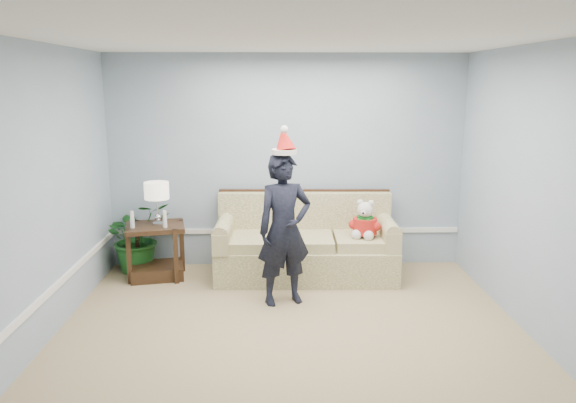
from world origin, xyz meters
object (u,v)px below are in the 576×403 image
(houseplant, at_px, (138,237))
(man, at_px, (284,230))
(sofa, at_px, (306,247))
(table_lamp, at_px, (157,192))
(teddy_bear, at_px, (365,224))
(side_table, at_px, (157,257))

(houseplant, distance_m, man, 2.16)
(man, bearing_deg, sofa, 53.41)
(table_lamp, bearing_deg, teddy_bear, -3.50)
(sofa, height_order, man, man)
(side_table, distance_m, houseplant, 0.43)
(table_lamp, height_order, teddy_bear, table_lamp)
(man, bearing_deg, side_table, 132.66)
(teddy_bear, bearing_deg, sofa, -173.76)
(houseplant, relative_size, teddy_bear, 1.92)
(teddy_bear, bearing_deg, houseplant, -167.21)
(sofa, relative_size, houseplant, 2.45)
(sofa, xyz_separation_m, man, (-0.28, -0.87, 0.45))
(houseplant, bearing_deg, man, -30.88)
(side_table, xyz_separation_m, table_lamp, (0.04, -0.00, 0.80))
(table_lamp, bearing_deg, houseplant, 141.33)
(houseplant, bearing_deg, side_table, -42.23)
(man, bearing_deg, houseplant, 130.21)
(teddy_bear, bearing_deg, man, -123.85)
(teddy_bear, bearing_deg, side_table, -162.37)
(sofa, height_order, houseplant, sofa)
(table_lamp, xyz_separation_m, houseplant, (-0.32, 0.26, -0.61))
(side_table, distance_m, table_lamp, 0.80)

